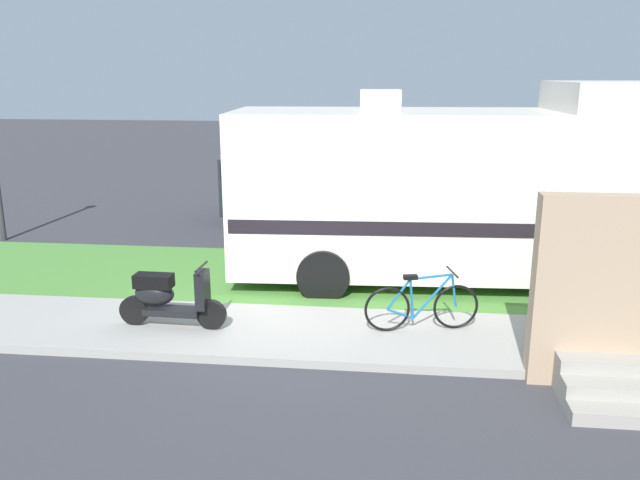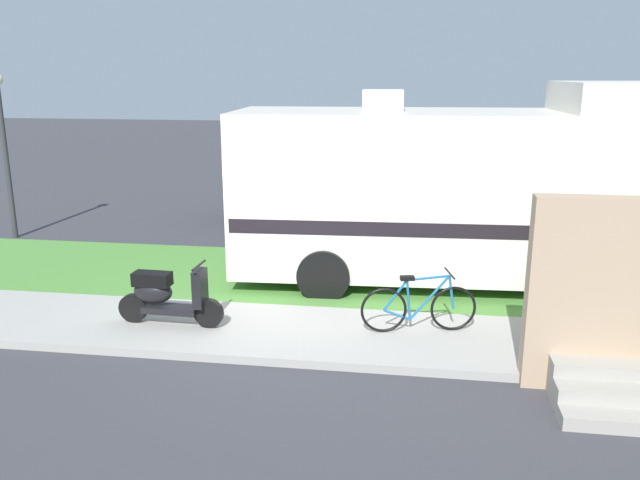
% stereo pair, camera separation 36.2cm
% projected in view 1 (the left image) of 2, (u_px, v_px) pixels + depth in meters
% --- Properties ---
extents(ground_plane, '(80.00, 80.00, 0.00)m').
position_uv_depth(ground_plane, '(260.00, 307.00, 10.69)').
color(ground_plane, '#38383D').
extents(sidewalk, '(24.00, 2.00, 0.12)m').
position_uv_depth(sidewalk, '(244.00, 331.00, 9.52)').
color(sidewalk, '#9E9B93').
rests_on(sidewalk, ground).
extents(grass_strip, '(24.00, 3.40, 0.08)m').
position_uv_depth(grass_strip, '(276.00, 277.00, 12.12)').
color(grass_strip, '#4C8438').
rests_on(grass_strip, ground).
extents(motorhome_rv, '(7.53, 2.84, 3.63)m').
position_uv_depth(motorhome_rv, '(446.00, 190.00, 11.53)').
color(motorhome_rv, silver).
rests_on(motorhome_rv, ground).
extents(scooter, '(1.63, 0.50, 0.97)m').
position_uv_depth(scooter, '(168.00, 297.00, 9.45)').
color(scooter, black).
rests_on(scooter, ground).
extents(bicycle, '(1.67, 0.55, 0.89)m').
position_uv_depth(bicycle, '(422.00, 305.00, 9.34)').
color(bicycle, black).
rests_on(bicycle, ground).
extents(pickup_truck_near, '(5.40, 2.24, 1.71)m').
position_uv_depth(pickup_truck_near, '(311.00, 187.00, 16.45)').
color(pickup_truck_near, '#1E2328').
rests_on(pickup_truck_near, ground).
extents(porch_steps, '(2.00, 1.26, 2.40)m').
position_uv_depth(porch_steps, '(618.00, 315.00, 7.72)').
color(porch_steps, '#9E998E').
rests_on(porch_steps, ground).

